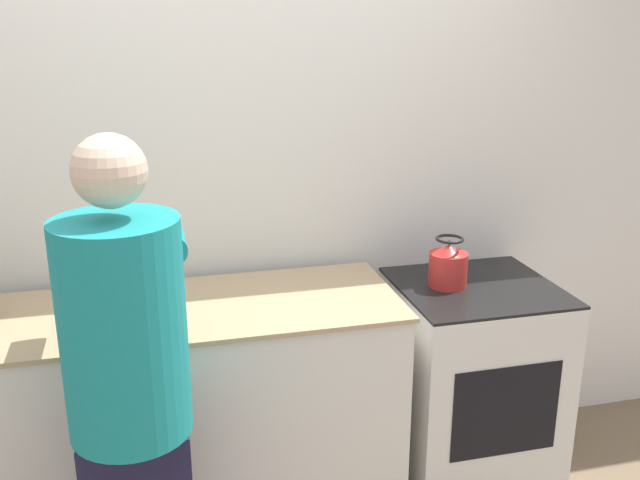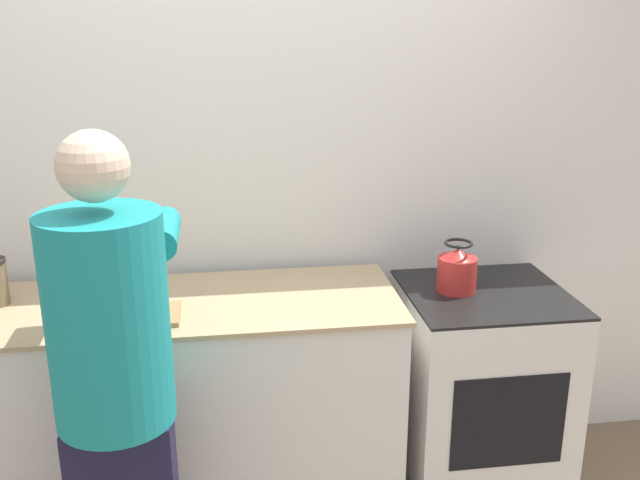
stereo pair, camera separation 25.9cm
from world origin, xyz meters
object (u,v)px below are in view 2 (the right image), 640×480
person (115,381)px  knife (135,312)px  cutting_board (124,317)px  kettle (457,270)px  oven (479,390)px

person → knife: (0.02, 0.41, 0.05)m
cutting_board → kettle: size_ratio=1.90×
knife → kettle: bearing=9.7°
oven → knife: (-1.37, -0.13, 0.50)m
oven → person: person is taller
oven → cutting_board: bearing=-174.4°
person → oven: bearing=21.5°
oven → knife: 1.46m
person → kettle: 1.40m
knife → kettle: kettle is taller
oven → knife: knife is taller
kettle → person: bearing=-155.4°
oven → knife: size_ratio=4.36×
knife → person: bearing=-90.9°
cutting_board → kettle: 1.30m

